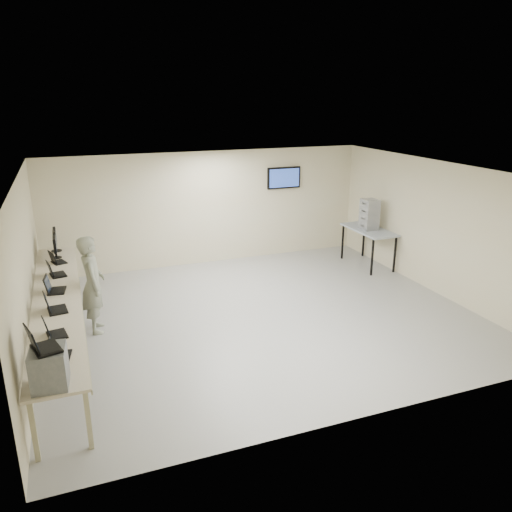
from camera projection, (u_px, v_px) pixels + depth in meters
name	position (u px, v px, depth m)	size (l,w,h in m)	color
room	(260.00, 245.00, 9.34)	(8.01, 7.01, 2.81)	#A6A59B
workbench	(58.00, 302.00, 8.25)	(0.76, 6.00, 0.90)	beige
equipment_box	(49.00, 367.00, 5.69)	(0.39, 0.44, 0.46)	gray
laptop_on_box	(40.00, 344.00, 5.57)	(0.41, 0.44, 0.29)	black
laptop_0	(57.00, 353.00, 6.33)	(0.30, 0.35, 0.25)	black
laptop_1	(52.00, 332.00, 6.90)	(0.34, 0.38, 0.27)	black
laptop_2	(53.00, 307.00, 7.69)	(0.35, 0.41, 0.30)	black
laptop_3	(53.00, 288.00, 8.45)	(0.35, 0.41, 0.29)	black
laptop_4	(55.00, 272.00, 9.20)	(0.36, 0.40, 0.28)	black
laptop_5	(56.00, 260.00, 9.90)	(0.36, 0.38, 0.25)	black
monitor_near	(55.00, 245.00, 10.13)	(0.21, 0.46, 0.46)	black
monitor_far	(55.00, 238.00, 10.57)	(0.22, 0.49, 0.48)	black
soldier	(93.00, 284.00, 8.83)	(0.65, 0.43, 1.78)	gray
side_table	(369.00, 232.00, 12.29)	(0.73, 1.56, 0.94)	#969FA9
storage_bins	(369.00, 214.00, 12.15)	(0.35, 0.39, 0.74)	#9A9C9F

